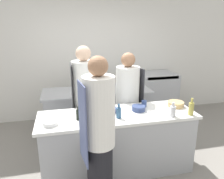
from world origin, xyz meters
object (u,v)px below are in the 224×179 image
bowl_mixing_large (108,110)px  cup (144,104)px  bottle_sauce (86,116)px  bowl_ceramic_blue (50,123)px  chef_at_prep_near (99,138)px  chef_at_stove (127,102)px  bowl_prep_small (139,108)px  bottle_wine (78,114)px  bowl_wooden_salad (176,104)px  bottle_vinegar (191,108)px  bottle_cooking_oil (119,112)px  bottle_olive_oil (173,111)px  oven_range (156,94)px  stockpot (94,88)px  chef_at_pass_far (85,102)px

bowl_mixing_large → cup: bearing=8.0°
bottle_sauce → bowl_ceramic_blue: bottle_sauce is taller
chef_at_prep_near → bowl_mixing_large: bearing=-27.1°
chef_at_stove → bowl_prep_small: 0.54m
bottle_wine → bowl_prep_small: bearing=7.6°
bowl_mixing_large → bowl_wooden_salad: size_ratio=1.00×
chef_at_prep_near → bottle_vinegar: chef_at_prep_near is taller
bottle_cooking_oil → bowl_prep_small: bearing=27.7°
bottle_wine → bowl_wooden_salad: bottle_wine is taller
bottle_olive_oil → bottle_vinegar: bottle_vinegar is taller
chef_at_prep_near → bowl_wooden_salad: (1.30, 0.71, 0.02)m
oven_range → bottle_vinegar: (-0.42, -2.01, 0.47)m
oven_range → chef_at_stove: (-1.06, -1.17, 0.31)m
bottle_sauce → stockpot: bottle_sauce is taller
stockpot → bottle_cooking_oil: bearing=-82.5°
stockpot → bottle_vinegar: bearing=-48.6°
bottle_wine → chef_at_pass_far: bearing=76.5°
bottle_vinegar → bowl_prep_small: bottle_vinegar is taller
chef_at_stove → bowl_wooden_salad: chef_at_stove is taller
bottle_vinegar → bottle_cooking_oil: 0.99m
chef_at_pass_far → bottle_sauce: (-0.06, -0.70, 0.07)m
oven_range → cup: oven_range is taller
chef_at_pass_far → stockpot: 0.53m
cup → stockpot: bearing=126.2°
chef_at_prep_near → cup: size_ratio=18.62×
oven_range → bowl_mixing_large: (-1.49, -1.66, 0.41)m
bottle_vinegar → bowl_mixing_large: size_ratio=1.00×
cup → bottle_sauce: bearing=-161.1°
chef_at_prep_near → chef_at_pass_far: chef_at_prep_near is taller
bottle_olive_oil → bottle_sauce: 1.16m
bottle_cooking_oil → bottle_olive_oil: bearing=-9.3°
bowl_ceramic_blue → bottle_olive_oil: bearing=-3.7°
chef_at_stove → bowl_wooden_salad: (0.60, -0.51, 0.10)m
chef_at_stove → bottle_sauce: bearing=-62.6°
chef_at_prep_near → bottle_wine: (-0.17, 0.57, 0.05)m
bowl_mixing_large → bowl_prep_small: bearing=-6.1°
bottle_wine → bowl_ceramic_blue: (-0.36, -0.08, -0.05)m
bottle_vinegar → bowl_ceramic_blue: size_ratio=1.35×
bottle_olive_oil → bottle_vinegar: size_ratio=0.83×
bowl_mixing_large → bowl_ceramic_blue: (-0.79, -0.24, -0.01)m
chef_at_pass_far → bowl_ceramic_blue: chef_at_pass_far is taller
bottle_cooking_oil → stockpot: (-0.15, 1.16, 0.01)m
stockpot → oven_range: bearing=24.9°
bowl_mixing_large → bowl_prep_small: size_ratio=1.24×
bottle_wine → bottle_sauce: size_ratio=0.96×
bowl_mixing_large → stockpot: stockpot is taller
bottle_cooking_oil → bowl_mixing_large: (-0.09, 0.23, -0.05)m
oven_range → bottle_sauce: bottle_sauce is taller
stockpot → bowl_ceramic_blue: bearing=-121.6°
bottle_vinegar → bowl_mixing_large: (-1.08, 0.35, -0.06)m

